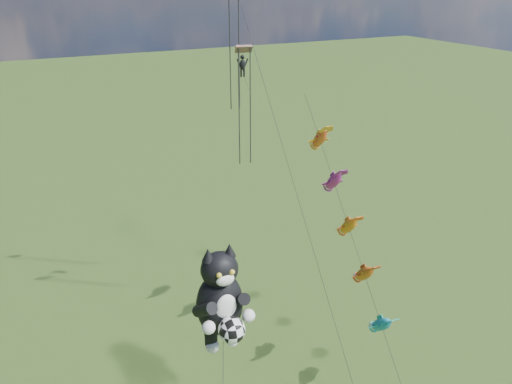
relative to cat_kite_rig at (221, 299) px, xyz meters
name	(u,v)px	position (x,y,z in m)	size (l,w,h in m)	color
cat_kite_rig	(221,299)	(0.00, 0.00, 0.00)	(3.07, 4.32, 12.01)	brown
fish_windsock_rig	(349,227)	(10.22, 3.46, 0.14)	(1.67, 15.92, 16.28)	brown
parafoil_rig	(245,70)	(6.82, 11.84, 9.02)	(1.91, 17.50, 23.75)	brown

